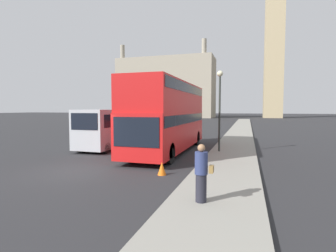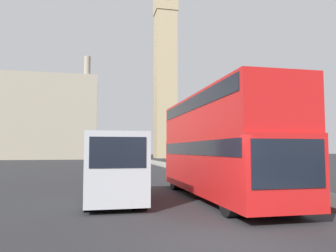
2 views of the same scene
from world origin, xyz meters
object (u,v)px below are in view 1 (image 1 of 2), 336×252
object	(u,v)px
red_double_decker_bus	(169,114)
pedestrian	(201,173)
clock_tower	(275,14)
street_lamp	(220,98)
white_van	(106,128)

from	to	relation	value
red_double_decker_bus	pedestrian	world-z (taller)	red_double_decker_bus
clock_tower	pedestrian	distance (m)	84.36
clock_tower	red_double_decker_bus	bearing A→B (deg)	-99.81
clock_tower	pedestrian	bearing A→B (deg)	-96.10
clock_tower	red_double_decker_bus	xyz separation A→B (m)	(-12.02, -69.52, -28.45)
pedestrian	street_lamp	size ratio (longest dim) A/B	0.33
red_double_decker_bus	pedestrian	xyz separation A→B (m)	(3.65, -8.91, -1.48)
white_van	street_lamp	xyz separation A→B (m)	(7.71, 0.34, 2.01)
clock_tower	red_double_decker_bus	distance (m)	76.07
clock_tower	white_van	distance (m)	77.41
pedestrian	street_lamp	distance (m)	9.46
clock_tower	street_lamp	xyz separation A→B (m)	(-8.83, -69.31, -27.43)
clock_tower	pedestrian	world-z (taller)	clock_tower
clock_tower	white_van	world-z (taller)	clock_tower
clock_tower	street_lamp	world-z (taller)	clock_tower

